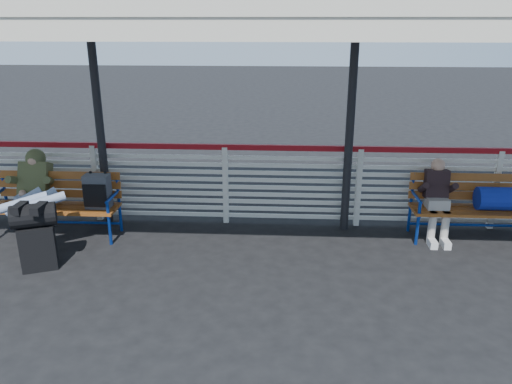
# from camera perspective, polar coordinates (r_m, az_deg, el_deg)

# --- Properties ---
(ground) EXTENTS (60.00, 60.00, 0.00)m
(ground) POSITION_cam_1_polar(r_m,az_deg,el_deg) (6.10, -5.48, -10.25)
(ground) COLOR black
(ground) RESTS_ON ground
(fence) EXTENTS (12.08, 0.08, 1.24)m
(fence) POSITION_cam_1_polar(r_m,az_deg,el_deg) (7.57, -3.51, 1.19)
(fence) COLOR silver
(fence) RESTS_ON ground
(canopy) EXTENTS (12.60, 3.60, 3.16)m
(canopy) POSITION_cam_1_polar(r_m,az_deg,el_deg) (6.18, -5.15, 19.58)
(canopy) COLOR silver
(canopy) RESTS_ON ground
(luggage_stack) EXTENTS (0.59, 0.47, 0.86)m
(luggage_stack) POSITION_cam_1_polar(r_m,az_deg,el_deg) (6.76, -23.84, -4.42)
(luggage_stack) COLOR black
(luggage_stack) RESTS_ON ground
(bench_left) EXTENTS (1.80, 0.56, 0.95)m
(bench_left) POSITION_cam_1_polar(r_m,az_deg,el_deg) (7.57, -20.44, -0.46)
(bench_left) COLOR #9E4F1E
(bench_left) RESTS_ON ground
(bench_right) EXTENTS (1.80, 0.56, 0.92)m
(bench_right) POSITION_cam_1_polar(r_m,az_deg,el_deg) (7.69, 24.74, -0.84)
(bench_right) COLOR #9E4F1E
(bench_right) RESTS_ON ground
(traveler_man) EXTENTS (0.93, 1.63, 0.77)m
(traveler_man) POSITION_cam_1_polar(r_m,az_deg,el_deg) (7.40, -24.16, -0.43)
(traveler_man) COLOR #96A8CA
(traveler_man) RESTS_ON ground
(companion_person) EXTENTS (0.32, 0.66, 1.15)m
(companion_person) POSITION_cam_1_polar(r_m,az_deg,el_deg) (7.46, 20.01, -0.74)
(companion_person) COLOR #BAB2A8
(companion_person) RESTS_ON ground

